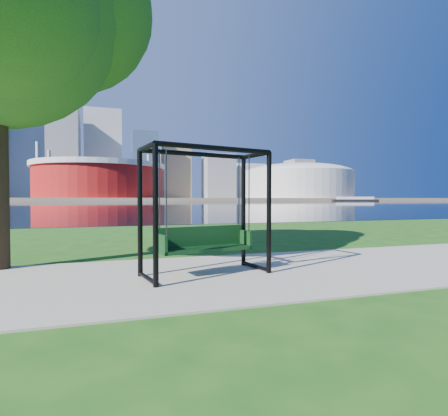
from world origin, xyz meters
name	(u,v)px	position (x,y,z in m)	size (l,w,h in m)	color
ground	(227,269)	(0.00, 0.00, 0.00)	(900.00, 900.00, 0.00)	#1E5114
path	(235,273)	(0.00, -0.50, 0.01)	(120.00, 4.00, 0.03)	#9E937F
river	(121,204)	(0.00, 102.00, 0.01)	(900.00, 180.00, 0.02)	black
far_bank	(115,199)	(0.00, 306.00, 1.00)	(900.00, 228.00, 2.00)	#937F60
stadium	(100,179)	(-10.00, 235.00, 14.23)	(83.00, 83.00, 32.00)	maroon
arena	(297,180)	(135.00, 235.00, 15.87)	(84.00, 84.00, 26.56)	beige
skyline	(110,160)	(-4.27, 319.39, 35.89)	(392.00, 66.00, 96.50)	gray
swing	(205,215)	(-0.58, -0.46, 1.12)	(2.42, 1.41, 2.33)	black
barge	(355,199)	(144.42, 179.16, 1.24)	(28.22, 16.48, 2.74)	black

